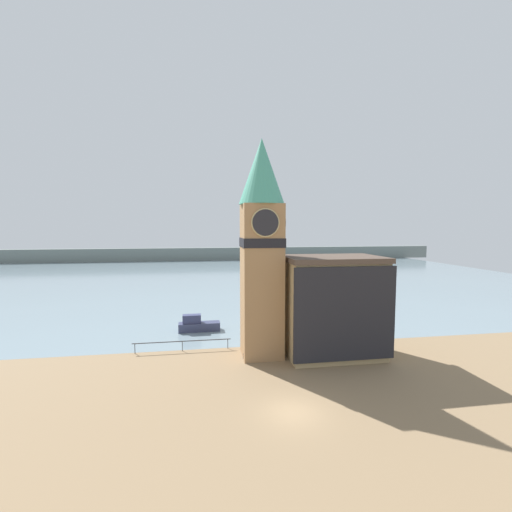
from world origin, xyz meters
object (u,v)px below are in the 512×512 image
object	(u,v)px
mooring_bollard_near	(244,355)
pier_building	(333,306)
boat_near	(198,325)
clock_tower	(262,242)

from	to	relation	value
mooring_bollard_near	pier_building	bearing A→B (deg)	-1.39
boat_near	clock_tower	bearing A→B (deg)	-55.75
mooring_bollard_near	clock_tower	bearing A→B (deg)	21.23
clock_tower	pier_building	distance (m)	9.67
clock_tower	pier_building	world-z (taller)	clock_tower
pier_building	mooring_bollard_near	world-z (taller)	pier_building
pier_building	boat_near	xyz separation A→B (m)	(-13.71, 10.19, -4.30)
clock_tower	mooring_bollard_near	xyz separation A→B (m)	(-1.86, -0.72, -11.17)
pier_building	mooring_bollard_near	size ratio (longest dim) A/B	16.23
pier_building	mooring_bollard_near	xyz separation A→B (m)	(-9.01, 0.22, -4.74)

